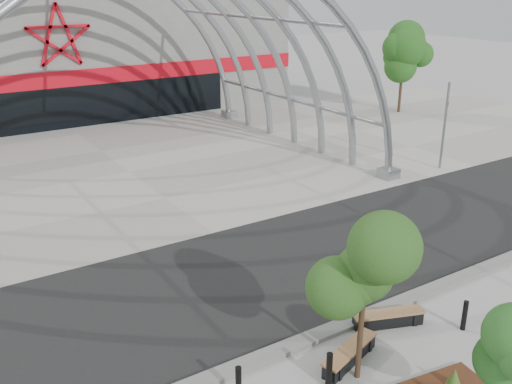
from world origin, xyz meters
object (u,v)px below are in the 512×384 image
bench_0 (350,355)px  bench_1 (388,319)px  signal_pole (445,125)px  street_tree_0 (366,264)px  bollard_2 (329,371)px

bench_0 → bench_1: bearing=18.4°
signal_pole → bench_0: bearing=-146.8°
bench_0 → bench_1: same height
signal_pole → street_tree_0: 17.25m
street_tree_0 → bench_1: bearing=28.5°
signal_pole → bench_1: (-12.09, -8.55, -2.04)m
signal_pole → bench_0: (-14.03, -9.19, -2.04)m
signal_pole → bench_1: size_ratio=2.14×
bench_0 → bollard_2: size_ratio=2.18×
signal_pole → bench_0: signal_pole is taller
street_tree_0 → bench_0: bearing=68.5°
street_tree_0 → bollard_2: size_ratio=4.49×
bench_1 → signal_pole: bearing=35.3°
street_tree_0 → bench_1: (2.15, 1.17, -2.79)m
bollard_2 → signal_pole: bearing=32.6°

